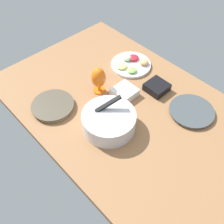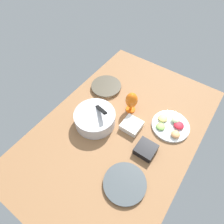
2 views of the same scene
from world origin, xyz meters
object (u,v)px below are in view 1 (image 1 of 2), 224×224
at_px(mixing_bowl, 109,121).
at_px(square_bowl_black, 157,87).
at_px(dinner_plate_left, 192,111).
at_px(square_bowl_white, 125,92).
at_px(dinner_plate_right, 53,106).
at_px(hurricane_glass_orange, 99,78).
at_px(fruit_platter, 131,64).

distance_m(mixing_bowl, square_bowl_black, 0.42).
height_order(dinner_plate_left, square_bowl_black, square_bowl_black).
bearing_deg(square_bowl_white, dinner_plate_right, 60.77).
bearing_deg(mixing_bowl, square_bowl_black, -88.73).
height_order(dinner_plate_right, hurricane_glass_orange, hurricane_glass_orange).
height_order(dinner_plate_right, square_bowl_white, square_bowl_white).
relative_size(dinner_plate_left, mixing_bowl, 0.89).
height_order(fruit_platter, square_bowl_black, fruit_platter).
height_order(mixing_bowl, fruit_platter, mixing_bowl).
bearing_deg(square_bowl_black, mixing_bowl, 91.27).
relative_size(mixing_bowl, fruit_platter, 1.08).
relative_size(hurricane_glass_orange, square_bowl_black, 1.39).
bearing_deg(dinner_plate_left, fruit_platter, -5.15).
relative_size(dinner_plate_left, dinner_plate_right, 1.04).
xyz_separation_m(dinner_plate_left, dinner_plate_right, (0.59, 0.57, 0.00)).
bearing_deg(dinner_plate_left, dinner_plate_right, 44.04).
distance_m(dinner_plate_right, fruit_platter, 0.62).
bearing_deg(fruit_platter, mixing_bowl, 121.10).
xyz_separation_m(dinner_plate_right, mixing_bowl, (-0.33, -0.14, 0.04)).
xyz_separation_m(fruit_platter, square_bowl_black, (-0.27, 0.05, 0.01)).
bearing_deg(hurricane_glass_orange, dinner_plate_left, -151.58).
relative_size(hurricane_glass_orange, square_bowl_white, 1.36).
distance_m(square_bowl_white, square_bowl_black, 0.21).
xyz_separation_m(dinner_plate_right, square_bowl_white, (-0.21, -0.38, 0.01)).
height_order(dinner_plate_left, fruit_platter, fruit_platter).
xyz_separation_m(mixing_bowl, fruit_platter, (0.28, -0.47, -0.04)).
height_order(mixing_bowl, square_bowl_black, mixing_bowl).
bearing_deg(fruit_platter, hurricane_glass_orange, 95.68).
xyz_separation_m(hurricane_glass_orange, square_bowl_black, (-0.24, -0.27, -0.08)).
bearing_deg(hurricane_glass_orange, dinner_plate_right, 74.63).
relative_size(fruit_platter, square_bowl_black, 2.11).
relative_size(dinner_plate_left, square_bowl_black, 2.03).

